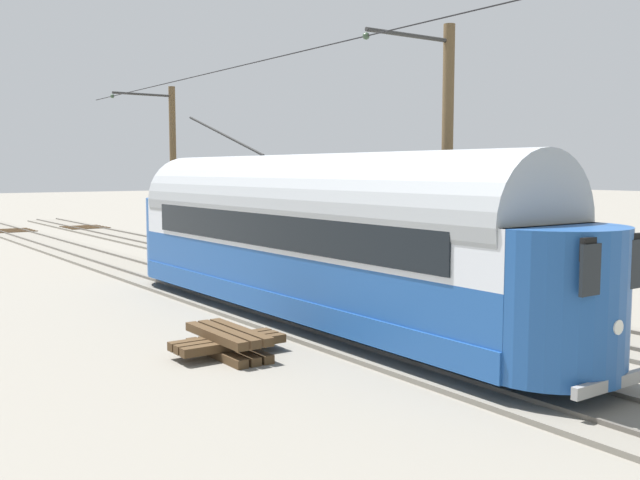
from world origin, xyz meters
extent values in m
plane|color=gray|center=(0.00, 0.00, 0.00)|extent=(220.00, 220.00, 0.00)
cube|color=slate|center=(-2.29, 0.00, 0.05)|extent=(2.80, 80.00, 0.10)
cube|color=#59544C|center=(-1.57, 0.00, 0.14)|extent=(0.07, 80.00, 0.08)
cube|color=#59544C|center=(-3.01, 0.00, 0.14)|extent=(0.07, 80.00, 0.08)
cube|color=#47331E|center=(-2.29, -32.00, 0.11)|extent=(2.50, 0.24, 0.08)
cube|color=#47331E|center=(-2.29, -31.35, 0.11)|extent=(2.50, 0.24, 0.08)
cube|color=#47331E|center=(-2.29, -30.70, 0.11)|extent=(2.50, 0.24, 0.08)
cube|color=#47331E|center=(-2.29, -30.05, 0.11)|extent=(2.50, 0.24, 0.08)
cube|color=#47331E|center=(-2.29, -29.40, 0.11)|extent=(2.50, 0.24, 0.08)
cube|color=slate|center=(2.29, 0.00, 0.05)|extent=(2.80, 80.00, 0.10)
cube|color=#59544C|center=(3.01, 0.00, 0.14)|extent=(0.07, 80.00, 0.08)
cube|color=#59544C|center=(1.57, 0.00, 0.14)|extent=(0.07, 80.00, 0.08)
cube|color=#47331E|center=(2.29, -32.00, 0.11)|extent=(2.50, 0.24, 0.08)
cube|color=#47331E|center=(2.29, -31.35, 0.11)|extent=(2.50, 0.24, 0.08)
cube|color=#47331E|center=(2.29, -30.70, 0.11)|extent=(2.50, 0.24, 0.08)
cube|color=#47331E|center=(2.29, -30.05, 0.11)|extent=(2.50, 0.24, 0.08)
cube|color=#47331E|center=(2.29, -29.40, 0.11)|extent=(2.50, 0.24, 0.08)
cube|color=#1E4C93|center=(2.29, 2.16, 0.71)|extent=(2.65, 14.72, 0.55)
cube|color=#1E4C93|center=(2.29, 2.16, 1.46)|extent=(2.55, 14.72, 0.95)
cube|color=silver|center=(2.29, 2.16, 2.46)|extent=(2.55, 14.72, 1.05)
cylinder|color=#999EA3|center=(2.29, 2.16, 2.98)|extent=(2.65, 14.42, 2.65)
cylinder|color=#1E4C93|center=(2.29, 9.47, 1.70)|extent=(2.55, 2.55, 2.55)
cylinder|color=#1E4C93|center=(2.29, -5.15, 1.70)|extent=(2.55, 2.55, 2.55)
cube|color=black|center=(2.29, 10.60, 2.72)|extent=(1.63, 0.08, 0.36)
cube|color=black|center=(2.29, 10.64, 2.41)|extent=(1.73, 0.06, 0.80)
cube|color=black|center=(3.58, 2.16, 2.46)|extent=(0.04, 12.36, 0.80)
cube|color=black|center=(0.99, 2.16, 2.46)|extent=(0.04, 12.36, 0.80)
cylinder|color=silver|center=(2.29, 10.73, 1.46)|extent=(0.24, 0.06, 0.24)
cube|color=gray|center=(2.29, 10.67, 0.53)|extent=(1.94, 0.12, 0.20)
cylinder|color=black|center=(2.29, -2.34, 4.95)|extent=(0.07, 4.60, 1.36)
cylinder|color=black|center=(3.01, 6.87, 0.56)|extent=(0.10, 0.76, 0.76)
cylinder|color=black|center=(1.57, 6.87, 0.56)|extent=(0.10, 0.76, 0.76)
cylinder|color=black|center=(3.01, -2.55, 0.56)|extent=(0.10, 0.76, 0.76)
cylinder|color=black|center=(1.57, -2.55, 0.56)|extent=(0.10, 0.76, 0.76)
cube|color=tan|center=(-2.29, -2.73, 2.33)|extent=(2.90, 13.66, 3.20)
cube|color=#332D28|center=(-2.29, -2.73, 3.99)|extent=(0.70, 12.29, 0.08)
cube|color=black|center=(-2.29, -2.73, 0.53)|extent=(2.70, 13.66, 0.36)
cube|color=black|center=(-0.81, -2.73, 2.07)|extent=(0.06, 2.20, 2.56)
cylinder|color=black|center=(-1.57, 2.05, 0.60)|extent=(0.10, 0.84, 0.84)
cylinder|color=black|center=(-3.01, 2.05, 0.60)|extent=(0.10, 0.84, 0.84)
cylinder|color=black|center=(-1.57, -7.51, 0.60)|extent=(0.10, 0.84, 0.84)
cylinder|color=black|center=(-3.01, -7.51, 0.60)|extent=(0.10, 0.84, 0.84)
cylinder|color=brown|center=(-0.28, -11.86, 3.70)|extent=(0.28, 0.28, 7.41)
cylinder|color=#2D2D2D|center=(1.00, -11.86, 7.01)|extent=(2.57, 0.10, 0.10)
sphere|color=#334733|center=(2.29, -11.86, 6.86)|extent=(0.16, 0.16, 0.16)
cylinder|color=brown|center=(-0.28, 4.40, 3.70)|extent=(0.28, 0.28, 7.41)
cylinder|color=#2D2D2D|center=(1.00, 4.40, 7.01)|extent=(2.57, 0.10, 0.10)
sphere|color=#334733|center=(2.29, 4.40, 6.86)|extent=(0.16, 0.16, 0.16)
cylinder|color=black|center=(2.29, 4.40, 6.86)|extent=(0.03, 36.51, 0.03)
cylinder|color=black|center=(1.00, -11.86, 7.01)|extent=(2.57, 0.02, 0.02)
cylinder|color=black|center=(-3.53, -10.65, 0.55)|extent=(0.08, 0.08, 1.10)
cylinder|color=red|center=(-3.53, -10.65, 1.22)|extent=(0.30, 0.30, 0.03)
cylinder|color=#262626|center=(-3.35, -10.65, 0.35)|extent=(0.33, 0.04, 0.54)
cube|color=#47331E|center=(5.15, 3.72, 0.09)|extent=(0.24, 2.40, 0.18)
cube|color=#47331E|center=(5.45, 3.72, 0.09)|extent=(0.24, 2.40, 0.18)
cube|color=#47331E|center=(5.75, 3.72, 0.09)|extent=(0.24, 2.40, 0.18)
cube|color=#47331E|center=(5.45, 3.42, 0.27)|extent=(2.40, 0.24, 0.18)
cube|color=#47331E|center=(5.45, 3.72, 0.27)|extent=(2.40, 0.24, 0.18)
cube|color=#47331E|center=(5.45, 4.02, 0.27)|extent=(2.40, 0.24, 0.18)
cube|color=#47331E|center=(5.15, 3.72, 0.45)|extent=(0.24, 2.40, 0.18)
cube|color=#47331E|center=(5.45, 3.72, 0.45)|extent=(0.24, 2.40, 0.18)
cube|color=#47331E|center=(5.75, 3.72, 0.45)|extent=(0.24, 2.40, 0.18)
camera|label=1|loc=(12.59, 17.17, 3.93)|focal=40.73mm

